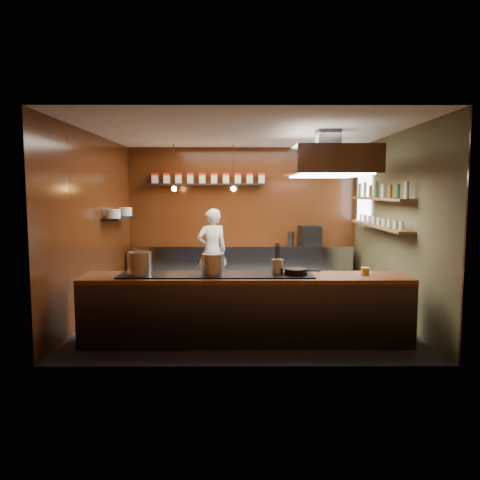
{
  "coord_description": "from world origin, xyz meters",
  "views": [
    {
      "loc": [
        -0.11,
        -7.81,
        2.05
      ],
      "look_at": [
        -0.07,
        0.4,
        1.19
      ],
      "focal_mm": 35.0,
      "sensor_mm": 36.0,
      "label": 1
    }
  ],
  "objects_px": {
    "espresso_machine": "(310,235)",
    "chef": "(212,250)",
    "stockpot_large": "(140,263)",
    "stockpot_small": "(213,264)",
    "extractor_hood": "(328,162)"
  },
  "relations": [
    {
      "from": "espresso_machine",
      "to": "chef",
      "type": "distance_m",
      "value": 2.15
    },
    {
      "from": "stockpot_large",
      "to": "stockpot_small",
      "type": "height_order",
      "value": "stockpot_large"
    },
    {
      "from": "stockpot_large",
      "to": "stockpot_small",
      "type": "relative_size",
      "value": 1.07
    },
    {
      "from": "extractor_hood",
      "to": "stockpot_large",
      "type": "height_order",
      "value": "extractor_hood"
    },
    {
      "from": "stockpot_small",
      "to": "stockpot_large",
      "type": "bearing_deg",
      "value": -177.85
    },
    {
      "from": "stockpot_small",
      "to": "espresso_machine",
      "type": "bearing_deg",
      "value": 63.68
    },
    {
      "from": "stockpot_small",
      "to": "espresso_machine",
      "type": "relative_size",
      "value": 0.72
    },
    {
      "from": "stockpot_large",
      "to": "espresso_machine",
      "type": "xyz_separation_m",
      "value": [
        2.84,
        3.82,
        0.01
      ]
    },
    {
      "from": "stockpot_small",
      "to": "chef",
      "type": "relative_size",
      "value": 0.17
    },
    {
      "from": "chef",
      "to": "espresso_machine",
      "type": "bearing_deg",
      "value": 174.18
    },
    {
      "from": "espresso_machine",
      "to": "stockpot_large",
      "type": "bearing_deg",
      "value": -139.19
    },
    {
      "from": "stockpot_large",
      "to": "chef",
      "type": "xyz_separation_m",
      "value": [
        0.78,
        3.29,
        -0.24
      ]
    },
    {
      "from": "stockpot_large",
      "to": "chef",
      "type": "relative_size",
      "value": 0.19
    },
    {
      "from": "stockpot_large",
      "to": "espresso_machine",
      "type": "height_order",
      "value": "espresso_machine"
    },
    {
      "from": "extractor_hood",
      "to": "chef",
      "type": "bearing_deg",
      "value": 133.72
    }
  ]
}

